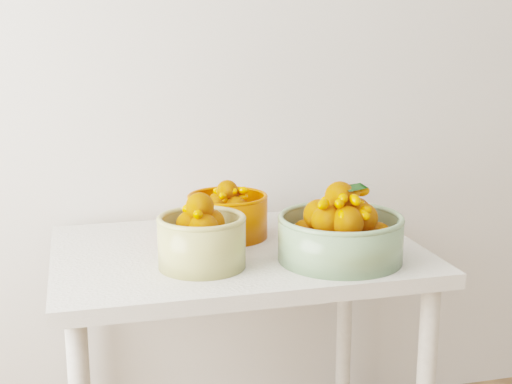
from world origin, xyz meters
TOP-DOWN VIEW (x-y plane):
  - table at (-0.25, 1.60)m, footprint 1.00×0.70m
  - bowl_cream at (-0.37, 1.47)m, footprint 0.27×0.27m
  - bowl_green at (-0.01, 1.43)m, footprint 0.43×0.43m
  - bowl_orange at (-0.25, 1.71)m, footprint 0.31×0.31m

SIDE VIEW (x-z plane):
  - table at x=-0.25m, z-range 0.28..1.03m
  - bowl_orange at x=-0.25m, z-range 0.73..0.90m
  - bowl_cream at x=-0.37m, z-range 0.73..0.92m
  - bowl_green at x=-0.01m, z-range 0.72..0.93m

